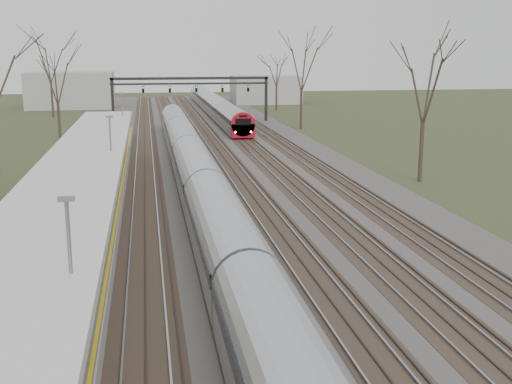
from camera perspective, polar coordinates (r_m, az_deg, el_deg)
track_bed at (r=57.73m, az=-3.64°, el=3.02°), size 24.00×160.00×0.22m
platform at (r=40.29m, az=-14.20°, el=-0.84°), size 3.50×69.00×1.00m
canopy at (r=35.22m, az=-15.03°, el=2.93°), size 4.10×50.00×3.11m
signal_gantry at (r=86.95m, az=-5.81°, el=9.37°), size 21.00×0.59×6.08m
tree_east_far at (r=47.93m, az=14.79°, el=9.41°), size 5.00×5.00×10.30m
train_near at (r=43.29m, az=-5.28°, el=1.73°), size 2.62×75.21×3.05m
train_far at (r=98.59m, az=-3.77°, el=7.77°), size 2.62×60.21×3.05m
passenger at (r=18.80m, az=-15.85°, el=-12.01°), size 0.60×0.73×1.73m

